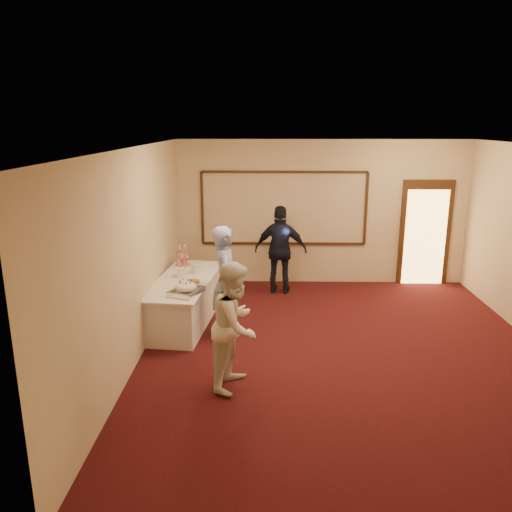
{
  "coord_description": "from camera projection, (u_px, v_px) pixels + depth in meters",
  "views": [
    {
      "loc": [
        -1.17,
        -6.78,
        3.33
      ],
      "look_at": [
        -1.34,
        1.32,
        1.15
      ],
      "focal_mm": 35.0,
      "sensor_mm": 36.0,
      "label": 1
    }
  ],
  "objects": [
    {
      "name": "tart",
      "position": [
        193.0,
        282.0,
        8.16
      ],
      "size": [
        0.25,
        0.25,
        0.05
      ],
      "color": "white",
      "rests_on": "buffet_table"
    },
    {
      "name": "plate_stack_b",
      "position": [
        198.0,
        269.0,
        8.71
      ],
      "size": [
        0.2,
        0.2,
        0.16
      ],
      "color": "white",
      "rests_on": "buffet_table"
    },
    {
      "name": "pavlova_tray",
      "position": [
        186.0,
        288.0,
        7.65
      ],
      "size": [
        0.55,
        0.64,
        0.2
      ],
      "color": "#B0B2B7",
      "rests_on": "buffet_table"
    },
    {
      "name": "man",
      "position": [
        226.0,
        282.0,
        7.86
      ],
      "size": [
        0.5,
        0.7,
        1.79
      ],
      "primitive_type": "imported",
      "rotation": [
        0.0,
        0.0,
        1.69
      ],
      "color": "#7F90C9",
      "rests_on": "floor"
    },
    {
      "name": "plate_stack_a",
      "position": [
        183.0,
        273.0,
        8.47
      ],
      "size": [
        0.19,
        0.19,
        0.16
      ],
      "color": "white",
      "rests_on": "buffet_table"
    },
    {
      "name": "buffet_table",
      "position": [
        185.0,
        300.0,
        8.5
      ],
      "size": [
        1.15,
        2.43,
        0.77
      ],
      "color": "white",
      "rests_on": "floor"
    },
    {
      "name": "cupcake_stand",
      "position": [
        183.0,
        257.0,
        9.19
      ],
      "size": [
        0.29,
        0.29,
        0.42
      ],
      "color": "#ED4B84",
      "rests_on": "buffet_table"
    },
    {
      "name": "guest",
      "position": [
        281.0,
        250.0,
        9.86
      ],
      "size": [
        1.08,
        0.57,
        1.77
      ],
      "primitive_type": "imported",
      "rotation": [
        0.0,
        0.0,
        3.01
      ],
      "color": "black",
      "rests_on": "floor"
    },
    {
      "name": "doorway",
      "position": [
        425.0,
        234.0,
        10.4
      ],
      "size": [
        1.05,
        0.07,
        2.2
      ],
      "color": "#382110",
      "rests_on": "floor"
    },
    {
      "name": "wall_molding",
      "position": [
        284.0,
        208.0,
        10.33
      ],
      "size": [
        3.45,
        0.04,
        1.55
      ],
      "color": "#382110",
      "rests_on": "room_walls"
    },
    {
      "name": "room_walls",
      "position": [
        351.0,
        220.0,
        6.86
      ],
      "size": [
        6.04,
        7.04,
        3.02
      ],
      "color": "beige",
      "rests_on": "floor"
    },
    {
      "name": "woman",
      "position": [
        236.0,
        325.0,
        6.33
      ],
      "size": [
        0.84,
        0.96,
        1.66
      ],
      "primitive_type": "imported",
      "rotation": [
        0.0,
        0.0,
        1.27
      ],
      "color": "white",
      "rests_on": "floor"
    },
    {
      "name": "camera_flash",
      "position": [
        286.0,
        231.0,
        9.65
      ],
      "size": [
        0.08,
        0.06,
        0.05
      ],
      "primitive_type": "cube",
      "rotation": [
        0.0,
        0.0,
        0.29
      ],
      "color": "white",
      "rests_on": "guest"
    },
    {
      "name": "floor",
      "position": [
        344.0,
        354.0,
        7.38
      ],
      "size": [
        7.0,
        7.0,
        0.0
      ],
      "primitive_type": "plane",
      "color": "black",
      "rests_on": "ground"
    }
  ]
}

